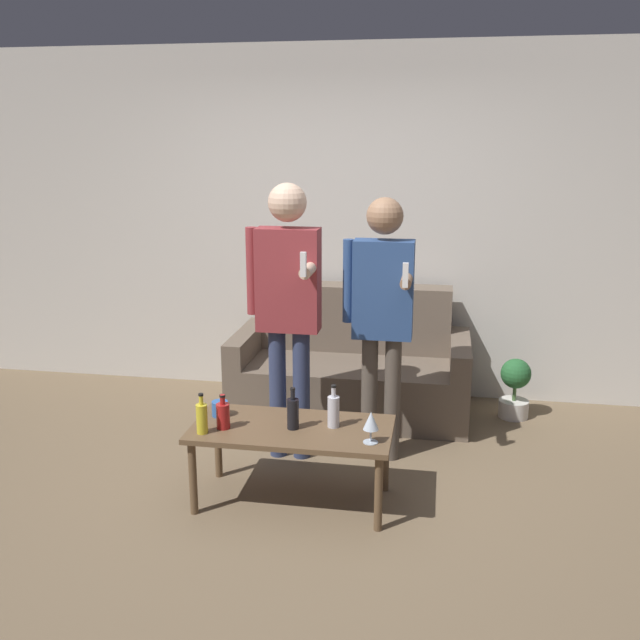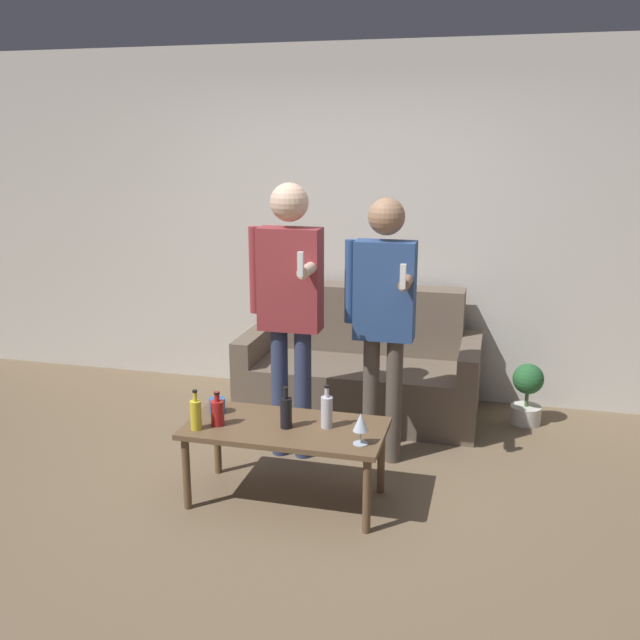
{
  "view_description": "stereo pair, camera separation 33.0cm",
  "coord_description": "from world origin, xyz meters",
  "px_view_note": "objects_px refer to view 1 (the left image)",
  "views": [
    {
      "loc": [
        0.79,
        -3.51,
        2.04
      ],
      "look_at": [
        0.08,
        0.59,
        0.95
      ],
      "focal_mm": 40.0,
      "sensor_mm": 36.0,
      "label": 1
    },
    {
      "loc": [
        1.11,
        -3.44,
        2.04
      ],
      "look_at": [
        0.08,
        0.59,
        0.95
      ],
      "focal_mm": 40.0,
      "sensor_mm": 36.0,
      "label": 2
    }
  ],
  "objects_px": {
    "coffee_table": "(292,435)",
    "person_standing_right": "(382,306)",
    "bottle_orange": "(202,418)",
    "person_standing_left": "(288,297)",
    "couch": "(352,369)"
  },
  "relations": [
    {
      "from": "couch",
      "to": "bottle_orange",
      "type": "xyz_separation_m",
      "value": [
        -0.61,
        -1.62,
        0.23
      ]
    },
    {
      "from": "couch",
      "to": "person_standing_right",
      "type": "relative_size",
      "value": 1.03
    },
    {
      "from": "couch",
      "to": "person_standing_left",
      "type": "xyz_separation_m",
      "value": [
        -0.29,
        -0.87,
        0.74
      ]
    },
    {
      "from": "couch",
      "to": "person_standing_right",
      "type": "bearing_deg",
      "value": -70.39
    },
    {
      "from": "couch",
      "to": "bottle_orange",
      "type": "relative_size",
      "value": 7.58
    },
    {
      "from": "couch",
      "to": "person_standing_left",
      "type": "bearing_deg",
      "value": -108.59
    },
    {
      "from": "coffee_table",
      "to": "person_standing_left",
      "type": "bearing_deg",
      "value": 103.93
    },
    {
      "from": "person_standing_right",
      "to": "bottle_orange",
      "type": "bearing_deg",
      "value": -137.5
    },
    {
      "from": "bottle_orange",
      "to": "person_standing_right",
      "type": "distance_m",
      "value": 1.3
    },
    {
      "from": "bottle_orange",
      "to": "person_standing_left",
      "type": "xyz_separation_m",
      "value": [
        0.32,
        0.75,
        0.51
      ]
    },
    {
      "from": "bottle_orange",
      "to": "person_standing_right",
      "type": "xyz_separation_m",
      "value": [
        0.9,
        0.82,
        0.46
      ]
    },
    {
      "from": "person_standing_right",
      "to": "coffee_table",
      "type": "bearing_deg",
      "value": -123.41
    },
    {
      "from": "coffee_table",
      "to": "couch",
      "type": "bearing_deg",
      "value": 84.15
    },
    {
      "from": "coffee_table",
      "to": "person_standing_right",
      "type": "relative_size",
      "value": 0.67
    },
    {
      "from": "bottle_orange",
      "to": "person_standing_right",
      "type": "relative_size",
      "value": 0.14
    }
  ]
}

